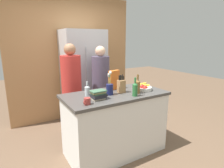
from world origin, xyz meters
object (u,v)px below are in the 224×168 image
Objects in this scene: refrigerator at (84,77)px; flower_vase at (110,88)px; cereal_box at (114,80)px; bottle_wine at (135,89)px; fruit_bowl at (143,88)px; book_stack at (98,95)px; knife_block at (121,86)px; person_at_sink at (72,87)px; bottle_oil at (87,90)px; bottle_vinegar at (138,86)px; person_in_blue at (101,84)px; coffee_mug at (87,101)px.

flower_vase is (-0.19, -1.39, 0.09)m from refrigerator.
bottle_wine is at bearing -82.90° from cereal_box.
book_stack is (-0.79, -0.05, 0.03)m from fruit_bowl.
refrigerator reaches higher than knife_block.
book_stack is 0.83× the size of bottle_wine.
fruit_bowl is 0.17× the size of person_at_sink.
fruit_bowl is at bearing -10.95° from bottle_oil.
fruit_bowl is 0.46m from cereal_box.
book_stack is at bearing -143.12° from cereal_box.
refrigerator is at bearing 69.33° from bottle_oil.
flower_vase is at bearing 158.52° from bottle_vinegar.
flower_vase is at bearing -97.80° from refrigerator.
fruit_bowl is at bearing -38.26° from cereal_box.
bottle_wine is 1.07m from person_in_blue.
person_at_sink is (-0.29, 0.77, -0.12)m from flower_vase.
bottle_vinegar is at bearing -83.06° from refrigerator.
bottle_oil is at bearing -71.74° from person_at_sink.
refrigerator is 1.56m from book_stack.
refrigerator is at bearing 104.32° from fruit_bowl.
cereal_box reaches higher than fruit_bowl.
bottle_vinegar is at bearing -35.39° from person_at_sink.
person_in_blue is at bearing 60.68° from book_stack.
bottle_wine is at bearing -31.69° from bottle_oil.
cereal_box is 0.19× the size of person_in_blue.
person_at_sink reaches higher than cereal_box.
person_in_blue is (0.29, 0.83, -0.14)m from flower_vase.
person_in_blue is (0.03, 1.06, -0.15)m from bottle_wine.
cereal_box is 0.18× the size of person_at_sink.
bottle_vinegar is at bearing 4.71° from coffee_mug.
person_at_sink is at bearing 119.04° from bottle_wine.
person_in_blue is at bearing -79.70° from refrigerator.
bottle_oil is at bearing 159.34° from flower_vase.
fruit_bowl is 0.87m from bottle_oil.
flower_vase is 1.30× the size of bottle_wine.
person_in_blue is (0.53, 0.94, -0.11)m from book_stack.
knife_block is 0.25m from bottle_wine.
person_at_sink is at bearing 110.72° from flower_vase.
refrigerator is 5.59× the size of flower_vase.
cereal_box is 0.46m from bottle_wine.
bottle_oil is at bearing 148.31° from bottle_wine.
person_in_blue is at bearing 83.75° from knife_block.
bottle_vinegar is at bearing -21.48° from flower_vase.
book_stack is 0.52m from bottle_wine.
coffee_mug is 1.00m from person_at_sink.
person_in_blue reaches higher than flower_vase.
fruit_bowl is 0.22m from bottle_vinegar.
person_in_blue is (0.59, 0.72, -0.12)m from bottle_oil.
bottle_vinegar is at bearing -152.61° from fruit_bowl.
cereal_box is at bearing -104.63° from person_in_blue.
person_in_blue is at bearing 88.53° from bottle_wine.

